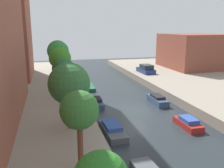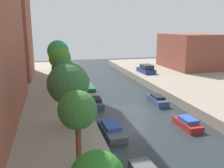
{
  "view_description": "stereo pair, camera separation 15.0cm",
  "coord_description": "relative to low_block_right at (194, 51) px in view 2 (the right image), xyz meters",
  "views": [
    {
      "loc": [
        -8.49,
        -23.2,
        8.49
      ],
      "look_at": [
        -0.43,
        7.55,
        1.08
      ],
      "focal_mm": 39.23,
      "sensor_mm": 36.0,
      "label": 1
    },
    {
      "loc": [
        -8.34,
        -23.24,
        8.49
      ],
      "look_at": [
        -0.43,
        7.55,
        1.08
      ],
      "focal_mm": 39.23,
      "sensor_mm": 36.0,
      "label": 2
    }
  ],
  "objects": [
    {
      "name": "moored_boat_right_2",
      "position": [
        -15.07,
        -23.24,
        -3.75
      ],
      "size": [
        1.29,
        3.08,
        0.9
      ],
      "color": "maroon",
      "rests_on": "ground_plane"
    },
    {
      "name": "low_block_right",
      "position": [
        0.0,
        0.0,
        0.0
      ],
      "size": [
        10.0,
        11.22,
        6.25
      ],
      "primitive_type": "cube",
      "color": "brown",
      "rests_on": "quay_right"
    },
    {
      "name": "moored_boat_left_3",
      "position": [
        -21.75,
        -15.22,
        -3.77
      ],
      "size": [
        1.66,
        3.14,
        0.84
      ],
      "color": "#33476B",
      "rests_on": "ground_plane"
    },
    {
      "name": "street_tree_5",
      "position": [
        -25.11,
        -5.85,
        1.1
      ],
      "size": [
        2.99,
        2.99,
        5.74
      ],
      "color": "brown",
      "rests_on": "quay_left"
    },
    {
      "name": "street_tree_1",
      "position": [
        -25.11,
        -28.97,
        0.21
      ],
      "size": [
        2.02,
        2.02,
        4.4
      ],
      "color": "brown",
      "rests_on": "quay_left"
    },
    {
      "name": "parked_car",
      "position": [
        -10.71,
        -3.07,
        -2.54
      ],
      "size": [
        1.98,
        4.15,
        1.41
      ],
      "color": "navy",
      "rests_on": "quay_right"
    },
    {
      "name": "moored_boat_left_5",
      "position": [
        -21.2,
        -0.63,
        -3.76
      ],
      "size": [
        1.75,
        3.87,
        0.83
      ],
      "color": "#232328",
      "rests_on": "ground_plane"
    },
    {
      "name": "moored_boat_right_3",
      "position": [
        -14.73,
        -16.32,
        -3.7
      ],
      "size": [
        1.3,
        3.69,
        0.98
      ],
      "color": "#33476B",
      "rests_on": "ground_plane"
    },
    {
      "name": "moored_boat_left_4",
      "position": [
        -21.32,
        -7.57,
        -3.89
      ],
      "size": [
        1.76,
        4.11,
        0.46
      ],
      "color": "#195638",
      "rests_on": "ground_plane"
    },
    {
      "name": "street_tree_2",
      "position": [
        -25.11,
        -23.16,
        0.31
      ],
      "size": [
        3.09,
        3.09,
        5.0
      ],
      "color": "brown",
      "rests_on": "quay_left"
    },
    {
      "name": "ground_plane",
      "position": [
        -18.0,
        -17.57,
        -4.12
      ],
      "size": [
        84.0,
        84.0,
        0.0
      ],
      "primitive_type": "plane",
      "color": "#232B30"
    },
    {
      "name": "street_tree_4",
      "position": [
        -25.11,
        -10.8,
        0.67
      ],
      "size": [
        2.66,
        2.66,
        5.17
      ],
      "color": "brown",
      "rests_on": "quay_left"
    },
    {
      "name": "moored_boat_left_2",
      "position": [
        -21.73,
        -22.74,
        -3.8
      ],
      "size": [
        1.51,
        4.17,
        0.77
      ],
      "color": "#4C5156",
      "rests_on": "ground_plane"
    },
    {
      "name": "street_tree_3",
      "position": [
        -25.11,
        -16.65,
        0.34
      ],
      "size": [
        2.22,
        2.22,
        4.61
      ],
      "color": "brown",
      "rests_on": "quay_left"
    }
  ]
}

